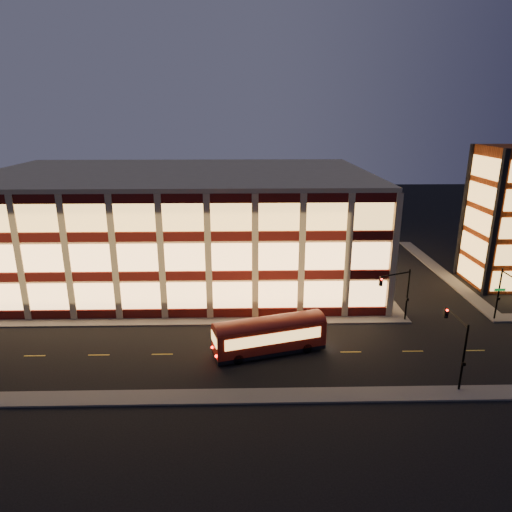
{
  "coord_description": "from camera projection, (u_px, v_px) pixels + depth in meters",
  "views": [
    {
      "loc": [
        5.99,
        -44.65,
        21.92
      ],
      "look_at": [
        7.24,
        8.0,
        5.31
      ],
      "focal_mm": 32.0,
      "sensor_mm": 36.0,
      "label": 1
    }
  ],
  "objects": [
    {
      "name": "traffic_signal_right",
      "position": [
        507.0,
        290.0,
        47.95
      ],
      "size": [
        1.2,
        4.37,
        6.0
      ],
      "color": "black",
      "rests_on": "ground"
    },
    {
      "name": "traffic_signal_far",
      "position": [
        398.0,
        288.0,
        48.52
      ],
      "size": [
        3.79,
        1.87,
        6.0
      ],
      "color": "black",
      "rests_on": "ground"
    },
    {
      "name": "ground",
      "position": [
        191.0,
        326.0,
        49.02
      ],
      "size": [
        200.0,
        200.0,
        0.0
      ],
      "primitive_type": "plane",
      "color": "black",
      "rests_on": "ground"
    },
    {
      "name": "sidewalk_tower_west",
      "position": [
        439.0,
        270.0,
        65.98
      ],
      "size": [
        2.0,
        30.0,
        0.15
      ],
      "primitive_type": "cube",
      "color": "#514F4C",
      "rests_on": "ground"
    },
    {
      "name": "trolley_bus",
      "position": [
        269.0,
        333.0,
        43.05
      ],
      "size": [
        10.93,
        5.5,
        3.59
      ],
      "rotation": [
        0.0,
        0.0,
        0.28
      ],
      "color": "maroon",
      "rests_on": "ground"
    },
    {
      "name": "office_building",
      "position": [
        181.0,
        224.0,
        62.9
      ],
      "size": [
        50.45,
        30.45,
        14.5
      ],
      "color": "tan",
      "rests_on": "ground"
    },
    {
      "name": "sidewalk_office_east",
      "position": [
        364.0,
        271.0,
        65.73
      ],
      "size": [
        2.0,
        30.0,
        0.15
      ],
      "primitive_type": "cube",
      "color": "#514F4C",
      "rests_on": "ground"
    },
    {
      "name": "stair_tower",
      "position": [
        509.0,
        218.0,
        58.62
      ],
      "size": [
        8.6,
        8.6,
        18.0
      ],
      "color": "#8C3814",
      "rests_on": "ground"
    },
    {
      "name": "sidewalk_office_south",
      "position": [
        164.0,
        321.0,
        49.89
      ],
      "size": [
        54.0,
        2.0,
        0.15
      ],
      "primitive_type": "cube",
      "color": "#514F4C",
      "rests_on": "ground"
    },
    {
      "name": "traffic_signal_near",
      "position": [
        457.0,
        337.0,
        37.8
      ],
      "size": [
        0.32,
        4.45,
        6.0
      ],
      "color": "black",
      "rests_on": "ground"
    },
    {
      "name": "sidewalk_near",
      "position": [
        172.0,
        397.0,
        36.61
      ],
      "size": [
        100.0,
        2.0,
        0.15
      ],
      "primitive_type": "cube",
      "color": "#514F4C",
      "rests_on": "ground"
    }
  ]
}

